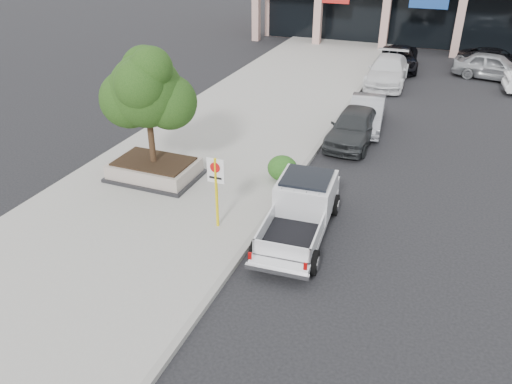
% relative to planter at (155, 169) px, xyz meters
% --- Properties ---
extents(ground, '(120.00, 120.00, 0.00)m').
position_rel_planter_xyz_m(ground, '(6.37, -2.81, -0.48)').
color(ground, black).
rests_on(ground, ground).
extents(sidewalk, '(8.00, 52.00, 0.15)m').
position_rel_planter_xyz_m(sidewalk, '(0.87, 3.19, -0.40)').
color(sidewalk, gray).
rests_on(sidewalk, ground).
extents(curb, '(0.20, 52.00, 0.15)m').
position_rel_planter_xyz_m(curb, '(4.82, 3.19, -0.40)').
color(curb, gray).
rests_on(curb, ground).
extents(planter, '(3.20, 2.20, 0.68)m').
position_rel_planter_xyz_m(planter, '(0.00, 0.00, 0.00)').
color(planter, black).
rests_on(planter, sidewalk).
extents(planter_tree, '(2.90, 2.55, 4.00)m').
position_rel_planter_xyz_m(planter_tree, '(0.13, 0.15, 2.94)').
color(planter_tree, black).
rests_on(planter_tree, planter).
extents(no_parking_sign, '(0.55, 0.09, 2.30)m').
position_rel_planter_xyz_m(no_parking_sign, '(3.59, -2.15, 1.16)').
color(no_parking_sign, yellow).
rests_on(no_parking_sign, sidewalk).
extents(hedge, '(1.10, 0.99, 0.93)m').
position_rel_planter_xyz_m(hedge, '(4.43, 1.55, 0.14)').
color(hedge, '#1A4814').
rests_on(hedge, sidewalk).
extents(pickup_truck, '(2.21, 5.17, 1.59)m').
position_rel_planter_xyz_m(pickup_truck, '(6.02, -1.54, 0.32)').
color(pickup_truck, silver).
rests_on(pickup_truck, ground).
extents(curb_car_a, '(1.95, 4.49, 1.51)m').
position_rel_planter_xyz_m(curb_car_a, '(6.03, 6.31, 0.28)').
color(curb_car_a, '#292C2E').
rests_on(curb_car_a, ground).
extents(curb_car_b, '(1.92, 4.42, 1.41)m').
position_rel_planter_xyz_m(curb_car_b, '(6.19, 8.26, 0.23)').
color(curb_car_b, '#A3A4AB').
rests_on(curb_car_b, ground).
extents(curb_car_c, '(2.37, 5.44, 1.56)m').
position_rel_planter_xyz_m(curb_car_c, '(5.99, 15.81, 0.30)').
color(curb_car_c, silver).
rests_on(curb_car_c, ground).
extents(curb_car_d, '(2.87, 5.25, 1.40)m').
position_rel_planter_xyz_m(curb_car_d, '(6.17, 19.45, 0.22)').
color(curb_car_d, black).
rests_on(curb_car_d, ground).
extents(lot_car_a, '(4.85, 2.64, 1.56)m').
position_rel_planter_xyz_m(lot_car_a, '(11.76, 19.18, 0.31)').
color(lot_car_a, '#989BA0').
rests_on(lot_car_a, ground).
extents(lot_car_d, '(4.99, 2.68, 1.33)m').
position_rel_planter_xyz_m(lot_car_d, '(12.02, 21.53, 0.19)').
color(lot_car_d, black).
rests_on(lot_car_d, ground).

